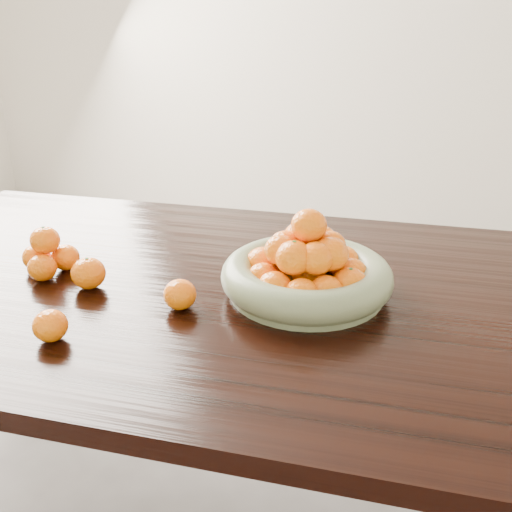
% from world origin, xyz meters
% --- Properties ---
extents(wall_back, '(5.00, 0.04, 2.70)m').
position_xyz_m(wall_back, '(0.00, 2.50, 1.35)').
color(wall_back, silver).
rests_on(wall_back, ground).
extents(dining_table, '(2.00, 1.00, 0.75)m').
position_xyz_m(dining_table, '(0.00, 0.00, 0.66)').
color(dining_table, black).
rests_on(dining_table, ground).
extents(fruit_bowl, '(0.36, 0.36, 0.18)m').
position_xyz_m(fruit_bowl, '(0.10, -0.01, 0.80)').
color(fruit_bowl, gray).
rests_on(fruit_bowl, dining_table).
extents(orange_pyramid, '(0.13, 0.13, 0.11)m').
position_xyz_m(orange_pyramid, '(-0.48, -0.05, 0.79)').
color(orange_pyramid, orange).
rests_on(orange_pyramid, dining_table).
extents(loose_orange_0, '(0.07, 0.07, 0.07)m').
position_xyz_m(loose_orange_0, '(-0.35, -0.09, 0.78)').
color(loose_orange_0, orange).
rests_on(loose_orange_0, dining_table).
extents(loose_orange_1, '(0.06, 0.06, 0.06)m').
position_xyz_m(loose_orange_1, '(-0.31, -0.30, 0.78)').
color(loose_orange_1, orange).
rests_on(loose_orange_1, dining_table).
extents(loose_orange_2, '(0.07, 0.07, 0.06)m').
position_xyz_m(loose_orange_2, '(-0.13, -0.13, 0.78)').
color(loose_orange_2, orange).
rests_on(loose_orange_2, dining_table).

